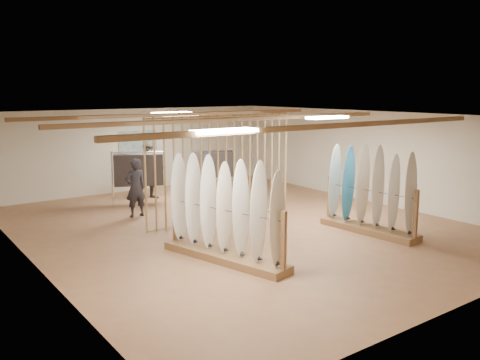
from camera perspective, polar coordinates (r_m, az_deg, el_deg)
floor at (r=12.97m, az=-0.00°, el=-5.22°), size 12.00×12.00×0.00m
ceiling at (r=12.53m, az=-0.00°, el=7.22°), size 12.00×12.00×0.00m
wall_back at (r=17.84m, az=-11.41°, el=3.37°), size 12.00×0.00×12.00m
wall_front at (r=8.67m, az=24.05°, el=-4.34°), size 12.00×0.00×12.00m
wall_left at (r=10.59m, az=-22.48°, el=-1.72°), size 0.00×12.00×12.00m
wall_right at (r=16.10m, az=14.58°, el=2.53°), size 0.00×12.00×12.00m
ceiling_slats at (r=12.53m, az=-0.00°, el=6.86°), size 9.50×6.12×0.10m
light_panels at (r=12.53m, az=-0.00°, el=6.95°), size 1.20×0.35×0.06m
bamboo_partition at (r=13.32m, az=-2.02°, el=1.34°), size 4.45×0.05×2.78m
poster at (r=17.80m, az=-11.40°, el=4.00°), size 1.40×0.03×0.90m
rack_left at (r=10.25m, az=-1.75°, el=-5.20°), size 1.29×3.06×2.11m
rack_right at (r=12.66m, az=14.34°, el=-2.63°), size 0.77×2.60×2.07m
clothing_rack_a at (r=15.43m, az=-11.32°, el=1.14°), size 1.47×0.95×1.66m
clothing_rack_b at (r=16.95m, az=-3.01°, el=1.78°), size 1.35×0.75×1.51m
shopper_a at (r=14.06m, az=-11.67°, el=-0.43°), size 0.67×0.46×1.82m
shopper_b at (r=16.26m, az=-10.07°, el=1.46°), size 1.12×0.94×2.06m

